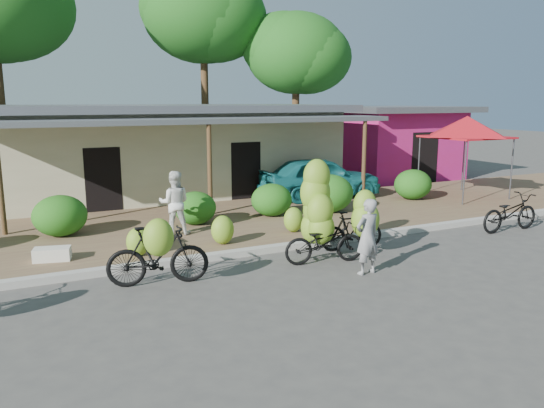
{
  "coord_description": "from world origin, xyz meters",
  "views": [
    {
      "loc": [
        -5.26,
        -8.81,
        3.5
      ],
      "look_at": [
        -0.06,
        1.76,
        1.2
      ],
      "focal_mm": 35.0,
      "sensor_mm": 36.0,
      "label": 1
    }
  ],
  "objects": [
    {
      "name": "loose_banana_b",
      "position": [
        -0.89,
        2.75,
        0.47
      ],
      "size": [
        0.56,
        0.47,
        0.7
      ],
      "primitive_type": "ellipsoid",
      "color": "#6BA228",
      "rests_on": "sidewalk"
    },
    {
      "name": "hedge_3",
      "position": [
        1.56,
        5.09,
        0.6
      ],
      "size": [
        1.24,
        1.12,
        0.97
      ],
      "primitive_type": "ellipsoid",
      "color": "#245713",
      "rests_on": "sidewalk"
    },
    {
      "name": "shop_main",
      "position": [
        0.0,
        10.93,
        1.72
      ],
      "size": [
        13.0,
        8.5,
        3.35
      ],
      "color": "beige",
      "rests_on": "ground"
    },
    {
      "name": "tree_near_right",
      "position": [
        7.31,
        14.61,
        5.86
      ],
      "size": [
        5.0,
        4.86,
        7.71
      ],
      "color": "brown",
      "rests_on": "ground"
    },
    {
      "name": "bike_far_right",
      "position": [
        6.74,
        0.95,
        0.51
      ],
      "size": [
        1.95,
        0.69,
        1.02
      ],
      "rotation": [
        0.0,
        0.0,
        1.57
      ],
      "color": "black",
      "rests_on": "ground"
    },
    {
      "name": "bike_center",
      "position": [
        0.74,
        0.98,
        0.91
      ],
      "size": [
        1.89,
        1.32,
        2.24
      ],
      "rotation": [
        0.0,
        0.0,
        1.39
      ],
      "color": "black",
      "rests_on": "ground"
    },
    {
      "name": "bike_left",
      "position": [
        -2.93,
        0.84,
        0.65
      ],
      "size": [
        2.01,
        1.33,
        1.45
      ],
      "rotation": [
        0.0,
        0.0,
        1.37
      ],
      "color": "black",
      "rests_on": "ground"
    },
    {
      "name": "tree_center_right",
      "position": [
        3.31,
        16.61,
        7.64
      ],
      "size": [
        5.79,
        5.72,
        9.83
      ],
      "color": "brown",
      "rests_on": "ground"
    },
    {
      "name": "loose_banana_a",
      "position": [
        -2.93,
        2.64,
        0.44
      ],
      "size": [
        0.52,
        0.44,
        0.64
      ],
      "primitive_type": "ellipsoid",
      "color": "#6BA228",
      "rests_on": "sidewalk"
    },
    {
      "name": "hedge_4",
      "position": [
        3.41,
        4.81,
        0.7
      ],
      "size": [
        1.49,
        1.35,
        1.17
      ],
      "primitive_type": "ellipsoid",
      "color": "#245713",
      "rests_on": "sidewalk"
    },
    {
      "name": "bystander",
      "position": [
        -1.64,
        4.2,
        0.94
      ],
      "size": [
        0.96,
        0.86,
        1.64
      ],
      "primitive_type": "imported",
      "rotation": [
        0.0,
        0.0,
        2.79
      ],
      "color": "silver",
      "rests_on": "sidewalk"
    },
    {
      "name": "hedge_1",
      "position": [
        -4.31,
        5.3,
        0.64
      ],
      "size": [
        1.34,
        1.21,
        1.05
      ],
      "primitive_type": "ellipsoid",
      "color": "#245713",
      "rests_on": "sidewalk"
    },
    {
      "name": "curb",
      "position": [
        0.0,
        2.0,
        0.07
      ],
      "size": [
        60.0,
        0.25,
        0.15
      ],
      "primitive_type": "cube",
      "color": "#A8A399",
      "rests_on": "ground"
    },
    {
      "name": "shop_pink",
      "position": [
        10.5,
        10.99,
        1.67
      ],
      "size": [
        6.0,
        6.0,
        3.25
      ],
      "color": "#B81C70",
      "rests_on": "ground"
    },
    {
      "name": "bike_right",
      "position": [
        1.8,
        1.05,
        0.69
      ],
      "size": [
        1.63,
        1.26,
        1.55
      ],
      "rotation": [
        0.0,
        0.0,
        1.42
      ],
      "color": "black",
      "rests_on": "ground"
    },
    {
      "name": "sidewalk",
      "position": [
        0.0,
        5.0,
        0.06
      ],
      "size": [
        60.0,
        6.0,
        0.12
      ],
      "primitive_type": "cube",
      "color": "olive",
      "rests_on": "ground"
    },
    {
      "name": "sack_far",
      "position": [
        -4.67,
        3.12,
        0.26
      ],
      "size": [
        0.82,
        0.54,
        0.28
      ],
      "primitive_type": "cube",
      "rotation": [
        0.0,
        0.0,
        -0.23
      ],
      "color": "white",
      "rests_on": "sidewalk"
    },
    {
      "name": "teal_van",
      "position": [
        4.4,
        7.0,
        0.85
      ],
      "size": [
        4.44,
        2.1,
        1.47
      ],
      "primitive_type": "imported",
      "rotation": [
        0.0,
        0.0,
        1.48
      ],
      "color": "#166266",
      "rests_on": "sidewalk"
    },
    {
      "name": "ground",
      "position": [
        0.0,
        0.0,
        0.0
      ],
      "size": [
        100.0,
        100.0,
        0.0
      ],
      "primitive_type": "plane",
      "color": "#44423F",
      "rests_on": "ground"
    },
    {
      "name": "hedge_5",
      "position": [
        7.17,
        5.35,
        0.64
      ],
      "size": [
        1.34,
        1.2,
        1.04
      ],
      "primitive_type": "ellipsoid",
      "color": "#245713",
      "rests_on": "sidewalk"
    },
    {
      "name": "red_canopy",
      "position": [
        9.11,
        4.95,
        2.61
      ],
      "size": [
        3.5,
        3.5,
        2.86
      ],
      "color": "#59595E",
      "rests_on": "sidewalk"
    },
    {
      "name": "sack_near",
      "position": [
        -2.57,
        3.23,
        0.27
      ],
      "size": [
        0.89,
        0.5,
        0.3
      ],
      "primitive_type": "cube",
      "rotation": [
        0.0,
        0.0,
        0.12
      ],
      "color": "white",
      "rests_on": "sidewalk"
    },
    {
      "name": "hedge_2",
      "position": [
        -0.83,
        5.04,
        0.58
      ],
      "size": [
        1.18,
        1.06,
        0.92
      ],
      "primitive_type": "ellipsoid",
      "color": "#245713",
      "rests_on": "sidewalk"
    },
    {
      "name": "loose_banana_c",
      "position": [
        1.2,
        3.05,
        0.45
      ],
      "size": [
        0.53,
        0.45,
        0.66
      ],
      "primitive_type": "ellipsoid",
      "color": "#6BA228",
      "rests_on": "sidewalk"
    },
    {
      "name": "vendor",
      "position": [
        1.09,
        -0.3,
        0.79
      ],
      "size": [
        0.62,
        0.45,
        1.57
      ],
      "primitive_type": "imported",
      "rotation": [
        0.0,
        0.0,
        3.28
      ],
      "color": "gray",
      "rests_on": "ground"
    }
  ]
}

